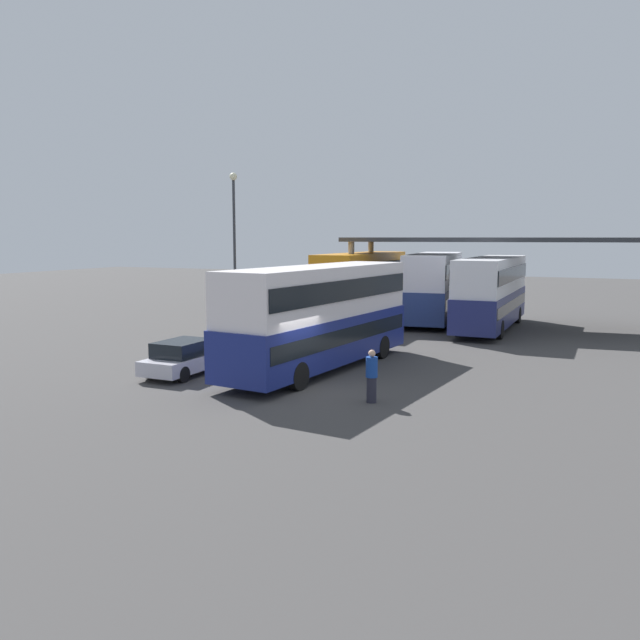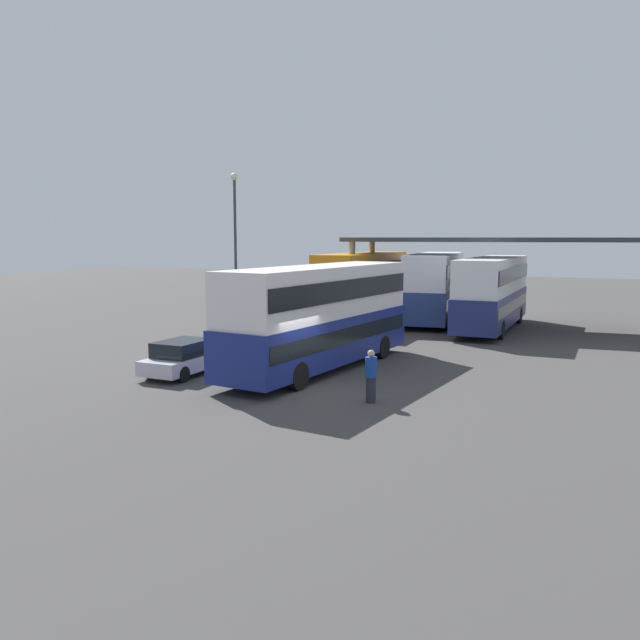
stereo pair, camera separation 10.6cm
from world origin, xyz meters
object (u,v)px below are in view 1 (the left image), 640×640
object	(u,v)px
double_decker_main	(320,313)
parked_hatchback	(185,358)
pedestrian_waiting	(372,376)
double_decker_near_canopy	(362,284)
double_decker_mid_row	(434,285)
double_decker_far_right	(491,290)
lamppost_tall	(234,232)

from	to	relation	value
double_decker_main	parked_hatchback	distance (m)	5.54
parked_hatchback	double_decker_main	bearing A→B (deg)	-54.24
double_decker_main	pedestrian_waiting	bearing A→B (deg)	-131.96
double_decker_main	double_decker_near_canopy	xyz separation A→B (m)	(-3.55, 14.22, 0.07)
double_decker_mid_row	double_decker_far_right	world-z (taller)	double_decker_mid_row
lamppost_tall	double_decker_far_right	bearing A→B (deg)	18.49
double_decker_near_canopy	double_decker_far_right	world-z (taller)	double_decker_near_canopy
lamppost_tall	pedestrian_waiting	distance (m)	19.64
double_decker_near_canopy	lamppost_tall	bearing A→B (deg)	127.32
double_decker_main	double_decker_near_canopy	size ratio (longest dim) A/B	1.07
parked_hatchback	double_decker_near_canopy	xyz separation A→B (m)	(0.79, 17.28, 1.68)
double_decker_near_canopy	double_decker_mid_row	bearing A→B (deg)	-64.45
double_decker_mid_row	double_decker_main	bearing A→B (deg)	171.38
double_decker_main	double_decker_far_right	distance (m)	14.87
double_decker_near_canopy	double_decker_main	bearing A→B (deg)	-165.79
double_decker_near_canopy	pedestrian_waiting	xyz separation A→B (m)	(7.18, -18.28, -1.49)
double_decker_far_right	pedestrian_waiting	size ratio (longest dim) A/B	6.44
parked_hatchback	pedestrian_waiting	size ratio (longest dim) A/B	2.27
lamppost_tall	double_decker_near_canopy	bearing A→B (deg)	37.12
double_decker_mid_row	lamppost_tall	bearing A→B (deg)	116.07
double_decker_far_right	lamppost_tall	xyz separation A→B (m)	(-14.14, -4.73, 3.29)
double_decker_main	double_decker_near_canopy	bearing A→B (deg)	20.28
pedestrian_waiting	parked_hatchback	bearing A→B (deg)	-98.67
double_decker_main	pedestrian_waiting	world-z (taller)	double_decker_main
parked_hatchback	lamppost_tall	distance (m)	14.53
double_decker_near_canopy	pedestrian_waiting	bearing A→B (deg)	-158.37
double_decker_near_canopy	double_decker_far_right	bearing A→B (deg)	-89.77
parked_hatchback	double_decker_near_canopy	distance (m)	17.38
double_decker_mid_row	pedestrian_waiting	xyz separation A→B (m)	(3.10, -20.21, -1.47)
double_decker_near_canopy	double_decker_mid_row	size ratio (longest dim) A/B	1.01
double_decker_near_canopy	pedestrian_waiting	world-z (taller)	double_decker_near_canopy
double_decker_mid_row	pedestrian_waiting	bearing A→B (deg)	-178.02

